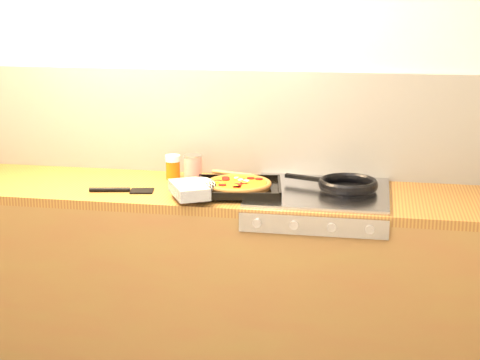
% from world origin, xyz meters
% --- Properties ---
extents(room_shell, '(3.20, 3.20, 3.20)m').
position_xyz_m(room_shell, '(0.00, 1.39, 1.15)').
color(room_shell, white).
rests_on(room_shell, ground).
extents(counter_run, '(3.20, 0.62, 0.90)m').
position_xyz_m(counter_run, '(0.00, 1.10, 0.45)').
color(counter_run, brown).
rests_on(counter_run, ground).
extents(stovetop, '(0.60, 0.56, 0.02)m').
position_xyz_m(stovetop, '(0.45, 1.10, 0.91)').
color(stovetop, '#9E9EA3').
rests_on(stovetop, counter_run).
extents(pizza_on_tray, '(0.50, 0.48, 0.06)m').
position_xyz_m(pizza_on_tray, '(0.05, 1.00, 0.94)').
color(pizza_on_tray, black).
rests_on(pizza_on_tray, stovetop).
extents(frying_pan, '(0.45, 0.33, 0.04)m').
position_xyz_m(frying_pan, '(0.57, 1.12, 0.94)').
color(frying_pan, black).
rests_on(frying_pan, stovetop).
extents(tomato_can, '(0.09, 0.09, 0.12)m').
position_xyz_m(tomato_can, '(-0.15, 1.23, 0.96)').
color(tomato_can, '#9A0C0F').
rests_on(tomato_can, counter_run).
extents(juice_glass, '(0.09, 0.09, 0.12)m').
position_xyz_m(juice_glass, '(-0.25, 1.23, 0.96)').
color(juice_glass, '#CA520B').
rests_on(juice_glass, counter_run).
extents(wooden_spoon, '(0.30, 0.11, 0.02)m').
position_xyz_m(wooden_spoon, '(0.08, 1.34, 0.91)').
color(wooden_spoon, tan).
rests_on(wooden_spoon, counter_run).
extents(black_spatula, '(0.29, 0.11, 0.02)m').
position_xyz_m(black_spatula, '(-0.40, 0.97, 0.91)').
color(black_spatula, black).
rests_on(black_spatula, counter_run).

